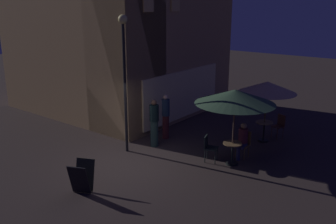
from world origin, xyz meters
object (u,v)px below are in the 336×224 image
cafe_table_0 (232,150)px  patron_standing_2 (166,116)px  cafe_chair_1 (209,146)px  menu_sandwich_board (82,177)px  cafe_table_1 (264,128)px  patron_standing_1 (154,123)px  street_lamp_near_corner (124,62)px  cafe_chair_2 (280,124)px  patron_seated_0 (242,139)px  patio_umbrella_1 (267,87)px  patio_umbrella_0 (235,97)px  cafe_chair_0 (244,142)px

cafe_table_0 → patron_standing_2: (0.59, 3.25, 0.40)m
cafe_table_0 → cafe_chair_1: 0.79m
menu_sandwich_board → cafe_chair_1: menu_sandwich_board is taller
patron_standing_2 → cafe_table_1: bearing=97.7°
cafe_table_1 → patron_standing_1: bearing=134.7°
street_lamp_near_corner → cafe_table_0: bearing=-69.7°
street_lamp_near_corner → cafe_chair_2: (4.70, -3.78, -2.65)m
street_lamp_near_corner → patron_standing_1: (0.98, -0.47, -2.32)m
patron_seated_0 → patron_standing_2: (-0.06, 3.26, 0.20)m
cafe_table_0 → cafe_chair_1: size_ratio=0.84×
patio_umbrella_1 → patio_umbrella_0: bearing=-178.6°
street_lamp_near_corner → cafe_table_1: 5.90m
street_lamp_near_corner → cafe_chair_2: 6.59m
patron_seated_0 → menu_sandwich_board: bearing=-24.9°
street_lamp_near_corner → patio_umbrella_0: 3.87m
patron_standing_2 → patio_umbrella_1: bearing=97.7°
street_lamp_near_corner → patron_seated_0: (1.95, -3.55, -2.51)m
menu_sandwich_board → cafe_table_0: bearing=-53.8°
cafe_chair_0 → cafe_table_0: bearing=-0.0°
menu_sandwich_board → patio_umbrella_0: bearing=-53.8°
cafe_table_1 → patron_seated_0: (-2.00, -0.08, 0.17)m
street_lamp_near_corner → cafe_chair_2: street_lamp_near_corner is taller
patio_umbrella_0 → patron_standing_1: size_ratio=1.44×
cafe_table_1 → patron_seated_0: 2.00m
cafe_chair_2 → cafe_chair_0: bearing=18.0°
menu_sandwich_board → patron_seated_0: bearing=-50.6°
cafe_table_1 → cafe_chair_0: cafe_chair_0 is taller
cafe_chair_1 → patio_umbrella_0: bearing=-0.0°
patio_umbrella_1 → patron_seated_0: size_ratio=1.87×
menu_sandwich_board → cafe_chair_2: bearing=-43.5°
cafe_table_1 → patio_umbrella_1: 1.59m
cafe_chair_1 → cafe_chair_2: (3.65, -1.00, 0.02)m
cafe_table_1 → patio_umbrella_0: (-2.65, -0.07, 1.77)m
cafe_chair_0 → patio_umbrella_1: bearing=-176.0°
menu_sandwich_board → cafe_table_1: 7.29m
patio_umbrella_1 → patron_standing_1: bearing=134.7°
patio_umbrella_0 → patio_umbrella_1: size_ratio=1.09×
cafe_chair_1 → patron_seated_0: patron_seated_0 is taller
street_lamp_near_corner → patron_standing_1: street_lamp_near_corner is taller
menu_sandwich_board → patio_umbrella_1: size_ratio=0.38×
menu_sandwich_board → patron_standing_2: bearing=-14.5°
cafe_chair_0 → cafe_chair_1: 1.30m
street_lamp_near_corner → cafe_chair_0: size_ratio=5.14×
street_lamp_near_corner → patio_umbrella_0: street_lamp_near_corner is taller
cafe_chair_2 → patron_standing_1: 4.99m
cafe_chair_1 → cafe_table_0: bearing=0.0°
cafe_table_0 → patron_seated_0: bearing=-1.4°
cafe_table_1 → patron_seated_0: patron_seated_0 is taller
cafe_chair_1 → cafe_chair_2: size_ratio=0.95×
patio_umbrella_1 → cafe_chair_1: (-2.90, 0.68, -1.58)m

